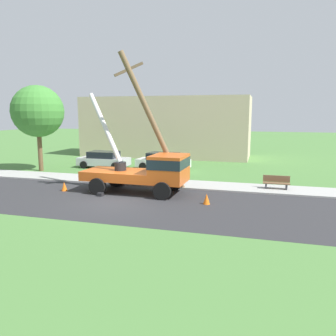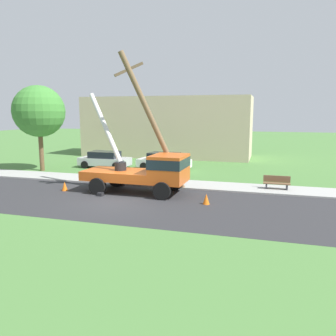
{
  "view_description": "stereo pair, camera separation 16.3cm",
  "coord_description": "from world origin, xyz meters",
  "px_view_note": "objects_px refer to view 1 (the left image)",
  "views": [
    {
      "loc": [
        7.59,
        -16.41,
        4.75
      ],
      "look_at": [
        2.23,
        2.42,
        1.53
      ],
      "focal_mm": 36.14,
      "sensor_mm": 36.0,
      "label": 1
    },
    {
      "loc": [
        7.74,
        -16.37,
        4.75
      ],
      "look_at": [
        2.23,
        2.42,
        1.53
      ],
      "focal_mm": 36.14,
      "sensor_mm": 36.0,
      "label": 2
    }
  ],
  "objects_px": {
    "leaning_utility_pole": "(152,121)",
    "park_bench": "(276,183)",
    "parked_sedan_silver": "(104,159)",
    "traffic_cone_behind": "(64,186)",
    "parked_sedan_white": "(163,161)",
    "traffic_cone_ahead": "(207,199)",
    "roadside_tree_near": "(38,112)",
    "utility_truck": "(148,170)",
    "traffic_cone_curbside": "(163,186)"
  },
  "relations": [
    {
      "from": "utility_truck",
      "to": "roadside_tree_near",
      "type": "distance_m",
      "value": 12.66
    },
    {
      "from": "utility_truck",
      "to": "traffic_cone_ahead",
      "type": "distance_m",
      "value": 4.16
    },
    {
      "from": "park_bench",
      "to": "traffic_cone_behind",
      "type": "bearing_deg",
      "value": -163.3
    },
    {
      "from": "traffic_cone_ahead",
      "to": "traffic_cone_curbside",
      "type": "height_order",
      "value": "same"
    },
    {
      "from": "parked_sedan_white",
      "to": "park_bench",
      "type": "relative_size",
      "value": 2.84
    },
    {
      "from": "parked_sedan_silver",
      "to": "traffic_cone_ahead",
      "type": "bearing_deg",
      "value": -41.57
    },
    {
      "from": "traffic_cone_behind",
      "to": "utility_truck",
      "type": "bearing_deg",
      "value": 9.08
    },
    {
      "from": "utility_truck",
      "to": "traffic_cone_ahead",
      "type": "bearing_deg",
      "value": -21.4
    },
    {
      "from": "traffic_cone_curbside",
      "to": "roadside_tree_near",
      "type": "relative_size",
      "value": 0.08
    },
    {
      "from": "parked_sedan_silver",
      "to": "park_bench",
      "type": "xyz_separation_m",
      "value": [
        14.19,
        -5.0,
        -0.25
      ]
    },
    {
      "from": "traffic_cone_behind",
      "to": "roadside_tree_near",
      "type": "distance_m",
      "value": 9.51
    },
    {
      "from": "parked_sedan_white",
      "to": "park_bench",
      "type": "bearing_deg",
      "value": -31.38
    },
    {
      "from": "leaning_utility_pole",
      "to": "parked_sedan_silver",
      "type": "xyz_separation_m",
      "value": [
        -6.89,
        7.19,
        -3.52
      ]
    },
    {
      "from": "utility_truck",
      "to": "parked_sedan_silver",
      "type": "relative_size",
      "value": 1.53
    },
    {
      "from": "traffic_cone_curbside",
      "to": "traffic_cone_ahead",
      "type": "bearing_deg",
      "value": -37.49
    },
    {
      "from": "traffic_cone_ahead",
      "to": "parked_sedan_white",
      "type": "bearing_deg",
      "value": 118.44
    },
    {
      "from": "parked_sedan_silver",
      "to": "park_bench",
      "type": "bearing_deg",
      "value": -19.42
    },
    {
      "from": "leaning_utility_pole",
      "to": "traffic_cone_ahead",
      "type": "bearing_deg",
      "value": -30.7
    },
    {
      "from": "utility_truck",
      "to": "parked_sedan_white",
      "type": "height_order",
      "value": "utility_truck"
    },
    {
      "from": "parked_sedan_silver",
      "to": "roadside_tree_near",
      "type": "xyz_separation_m",
      "value": [
        -4.25,
        -2.89,
        4.11
      ]
    },
    {
      "from": "traffic_cone_behind",
      "to": "park_bench",
      "type": "xyz_separation_m",
      "value": [
        12.49,
        3.75,
        0.18
      ]
    },
    {
      "from": "parked_sedan_white",
      "to": "roadside_tree_near",
      "type": "distance_m",
      "value": 10.88
    },
    {
      "from": "traffic_cone_behind",
      "to": "parked_sedan_white",
      "type": "bearing_deg",
      "value": 68.8
    },
    {
      "from": "leaning_utility_pole",
      "to": "traffic_cone_ahead",
      "type": "height_order",
      "value": "leaning_utility_pole"
    },
    {
      "from": "traffic_cone_curbside",
      "to": "parked_sedan_white",
      "type": "distance_m",
      "value": 7.79
    },
    {
      "from": "leaning_utility_pole",
      "to": "parked_sedan_silver",
      "type": "bearing_deg",
      "value": 133.76
    },
    {
      "from": "utility_truck",
      "to": "leaning_utility_pole",
      "type": "xyz_separation_m",
      "value": [
        0.03,
        0.73,
        2.82
      ]
    },
    {
      "from": "traffic_cone_behind",
      "to": "traffic_cone_curbside",
      "type": "height_order",
      "value": "same"
    },
    {
      "from": "leaning_utility_pole",
      "to": "parked_sedan_white",
      "type": "distance_m",
      "value": 8.56
    },
    {
      "from": "parked_sedan_silver",
      "to": "parked_sedan_white",
      "type": "distance_m",
      "value": 5.28
    },
    {
      "from": "traffic_cone_behind",
      "to": "park_bench",
      "type": "height_order",
      "value": "park_bench"
    },
    {
      "from": "parked_sedan_white",
      "to": "utility_truck",
      "type": "bearing_deg",
      "value": -79.21
    },
    {
      "from": "traffic_cone_curbside",
      "to": "parked_sedan_silver",
      "type": "distance_m",
      "value": 10.26
    },
    {
      "from": "utility_truck",
      "to": "leaning_utility_pole",
      "type": "relative_size",
      "value": 0.81
    },
    {
      "from": "traffic_cone_behind",
      "to": "park_bench",
      "type": "distance_m",
      "value": 13.05
    },
    {
      "from": "parked_sedan_silver",
      "to": "parked_sedan_white",
      "type": "xyz_separation_m",
      "value": [
        5.26,
        0.44,
        0.0
      ]
    },
    {
      "from": "traffic_cone_curbside",
      "to": "parked_sedan_silver",
      "type": "xyz_separation_m",
      "value": [
        -7.48,
        7.01,
        0.43
      ]
    },
    {
      "from": "traffic_cone_ahead",
      "to": "roadside_tree_near",
      "type": "relative_size",
      "value": 0.08
    },
    {
      "from": "parked_sedan_silver",
      "to": "parked_sedan_white",
      "type": "bearing_deg",
      "value": 4.83
    },
    {
      "from": "traffic_cone_behind",
      "to": "roadside_tree_near",
      "type": "height_order",
      "value": "roadside_tree_near"
    },
    {
      "from": "traffic_cone_behind",
      "to": "park_bench",
      "type": "relative_size",
      "value": 0.35
    },
    {
      "from": "traffic_cone_behind",
      "to": "parked_sedan_white",
      "type": "xyz_separation_m",
      "value": [
        3.57,
        9.19,
        0.43
      ]
    },
    {
      "from": "leaning_utility_pole",
      "to": "roadside_tree_near",
      "type": "xyz_separation_m",
      "value": [
        -11.14,
        4.31,
        0.6
      ]
    },
    {
      "from": "park_bench",
      "to": "roadside_tree_near",
      "type": "relative_size",
      "value": 0.23
    },
    {
      "from": "traffic_cone_ahead",
      "to": "traffic_cone_behind",
      "type": "height_order",
      "value": "same"
    },
    {
      "from": "parked_sedan_white",
      "to": "roadside_tree_near",
      "type": "bearing_deg",
      "value": -160.7
    },
    {
      "from": "traffic_cone_behind",
      "to": "roadside_tree_near",
      "type": "relative_size",
      "value": 0.08
    },
    {
      "from": "parked_sedan_silver",
      "to": "traffic_cone_curbside",
      "type": "bearing_deg",
      "value": -43.13
    },
    {
      "from": "leaning_utility_pole",
      "to": "park_bench",
      "type": "xyz_separation_m",
      "value": [
        7.3,
        2.19,
        -3.77
      ]
    },
    {
      "from": "traffic_cone_ahead",
      "to": "traffic_cone_curbside",
      "type": "relative_size",
      "value": 1.0
    }
  ]
}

